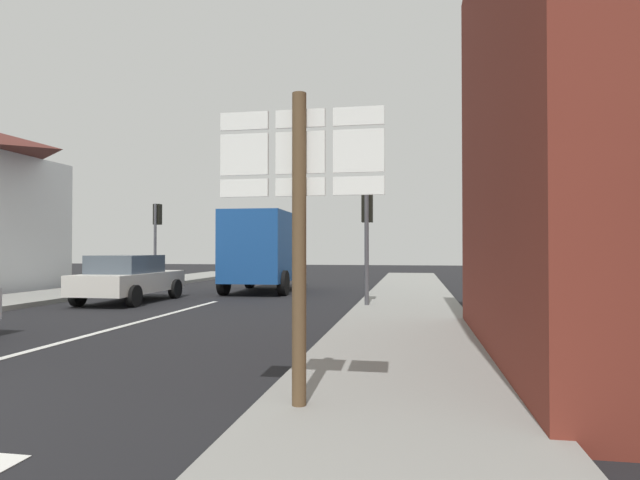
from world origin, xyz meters
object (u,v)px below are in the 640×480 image
traffic_light_far_left (157,226)px  traffic_light_near_right (367,221)px  delivery_truck (264,249)px  route_sign_post (300,215)px  sedan_far (129,278)px

traffic_light_far_left → traffic_light_near_right: size_ratio=1.10×
delivery_truck → traffic_light_near_right: size_ratio=1.54×
traffic_light_far_left → delivery_truck: bearing=-17.3°
route_sign_post → traffic_light_near_right: traffic_light_near_right is taller
delivery_truck → traffic_light_far_left: bearing=162.7°
delivery_truck → route_sign_post: (4.60, -14.47, 0.35)m
traffic_light_near_right → traffic_light_far_left: bearing=145.3°
delivery_truck → sedan_far: bearing=-123.9°
route_sign_post → traffic_light_near_right: 9.36m
traffic_light_far_left → sedan_far: bearing=-69.6°
delivery_truck → traffic_light_far_left: traffic_light_far_left is taller
traffic_light_far_left → traffic_light_near_right: traffic_light_far_left is taller
sedan_far → traffic_light_far_left: (-2.29, 6.17, 1.93)m
delivery_truck → route_sign_post: 15.19m
route_sign_post → traffic_light_far_left: size_ratio=0.88×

